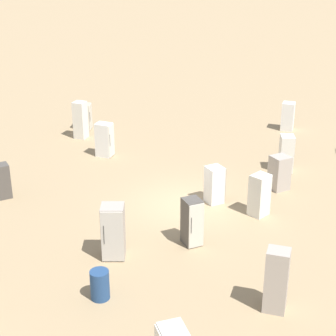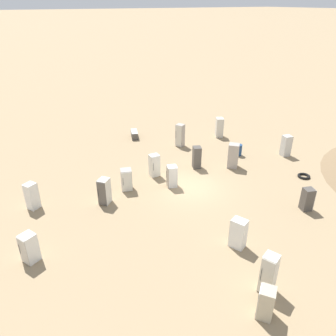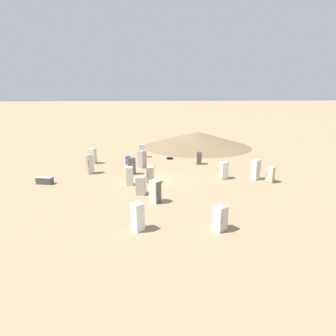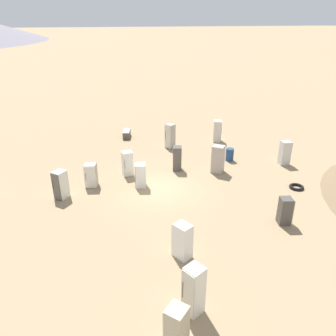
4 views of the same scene
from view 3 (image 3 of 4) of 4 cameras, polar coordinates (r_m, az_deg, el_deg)
The scene contains 20 objects.
ground_plane at distance 24.99m, azimuth -2.48°, elevation -2.33°, with size 1000.00×1000.00×0.00m, color #9E8460.
dirt_mound at distance 41.42m, azimuth 6.39°, elevation 6.26°, with size 16.60×16.60×2.30m.
discarded_fridge_0 at distance 25.84m, azimuth 18.55°, elevation -0.31°, with size 0.78×0.81×1.93m.
discarded_fridge_1 at distance 25.31m, azimuth 12.00°, elevation -0.51°, with size 0.92×0.81×1.63m.
discarded_fridge_2 at distance 28.86m, azimuth -5.69°, elevation 1.93°, with size 1.03×1.03×1.87m.
discarded_fridge_3 at distance 30.41m, azimuth 6.81°, elevation 2.16°, with size 0.72×0.77×1.43m.
discarded_fridge_4 at distance 20.92m, azimuth -5.90°, elevation -3.82°, with size 0.90×0.88×1.46m.
discarded_fridge_5 at distance 27.57m, azimuth -16.67°, elevation 0.81°, with size 0.83×0.82×1.94m.
discarded_fridge_6 at distance 31.74m, azimuth -16.11°, elevation 2.54°, with size 0.95×0.91×1.78m.
discarded_fridge_7 at distance 23.21m, azimuth -8.37°, elevation -1.74°, with size 0.63×0.68×1.64m.
discarded_fridge_8 at distance 15.71m, azimuth 11.24°, elevation -10.60°, with size 0.86×0.89×1.52m.
discarded_fridge_9 at distance 15.48m, azimuth -6.67°, elevation -10.50°, with size 0.80×0.85×1.68m.
discarded_fridge_10 at distance 25.55m, azimuth 21.37°, elevation -1.34°, with size 0.88×0.88×1.42m.
discarded_fridge_11 at distance 25.89m, azimuth -25.26°, elevation -2.46°, with size 1.53×1.00×0.63m.
discarded_fridge_12 at distance 19.27m, azimuth -2.82°, elevation -5.13°, with size 0.91×0.92×1.67m.
discarded_fridge_13 at distance 26.45m, azimuth -7.94°, elevation 0.42°, with size 0.84×0.77×1.68m.
discarded_fridge_14 at distance 23.71m, azimuth -3.85°, elevation -1.43°, with size 0.77×0.80×1.50m.
discarded_fridge_15 at distance 33.84m, azimuth -5.68°, elevation 3.76°, with size 0.70×0.77×1.71m.
scrap_tire at distance 32.88m, azimuth 0.39°, elevation 2.13°, with size 0.87×0.87×0.17m.
rusty_barrel at distance 30.61m, azimuth -8.69°, elevation 1.68°, with size 0.57×0.57×0.92m.
Camera 3 is at (3.45, 23.58, 7.52)m, focal length 28.00 mm.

